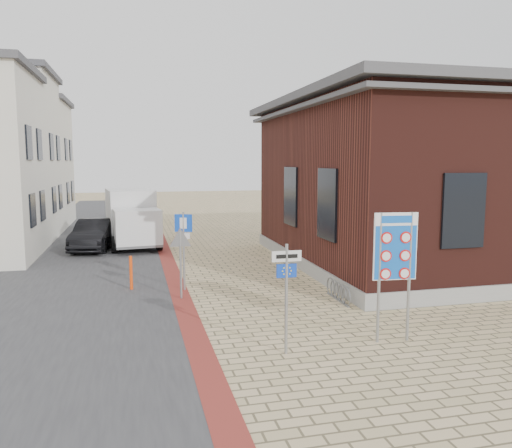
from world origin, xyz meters
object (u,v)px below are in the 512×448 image
essen_sign (286,282)px  box_truck (132,217)px  border_sign (395,249)px  bollard (131,273)px  sedan (95,234)px  parking_sign (184,237)px

essen_sign → box_truck: bearing=102.2°
box_truck → border_sign: size_ratio=1.82×
bollard → box_truck: bearing=89.7°
sedan → box_truck: (1.77, 0.57, 0.72)m
sedan → box_truck: bearing=26.6°
parking_sign → sedan: bearing=131.9°
box_truck → bollard: (-0.05, -8.93, -0.88)m
box_truck → border_sign: (5.95, -15.30, 0.76)m
box_truck → bollard: 8.98m
sedan → border_sign: (7.73, -14.73, 1.48)m
box_truck → parking_sign: bearing=-86.8°
parking_sign → bollard: 2.15m
sedan → essen_sign: (5.06, -14.86, 0.90)m
bollard → sedan: bearing=101.7°
border_sign → essen_sign: 2.74m
parking_sign → essen_sign: bearing=-54.1°
parking_sign → bollard: (-1.70, 0.50, -1.22)m
essen_sign → bollard: 7.38m
border_sign → essen_sign: size_ratio=1.25×
box_truck → parking_sign: size_ratio=2.14×
sedan → parking_sign: 9.56m
essen_sign → bollard: bearing=117.3°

